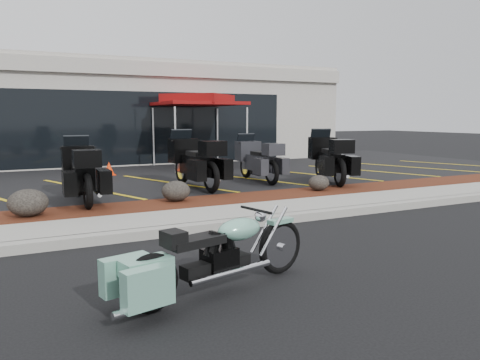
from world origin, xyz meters
TOP-DOWN VIEW (x-y plane):
  - ground at (0.00, 0.00)m, footprint 90.00×90.00m
  - curb at (0.00, 0.90)m, footprint 24.00×0.25m
  - sidewalk at (0.00, 1.60)m, footprint 24.00×1.20m
  - mulch_bed at (0.00, 2.80)m, footprint 24.00×1.20m
  - upper_lot at (0.00, 8.20)m, footprint 26.00×9.60m
  - dealership_building at (0.00, 14.47)m, footprint 18.00×8.16m
  - boulder_left at (-3.64, 2.69)m, footprint 0.68×0.57m
  - boulder_mid at (-0.82, 2.99)m, footprint 0.60×0.50m
  - boulder_right at (2.69, 2.87)m, footprint 0.52×0.43m
  - hero_cruiser at (-0.99, -1.49)m, footprint 2.58×1.23m
  - touring_black_front at (-2.55, 4.60)m, footprint 0.94×2.34m
  - touring_black_mid at (0.16, 5.45)m, footprint 1.07×2.51m
  - touring_grey at (2.19, 5.74)m, footprint 0.93×2.24m
  - touring_black_rear at (4.09, 4.77)m, footprint 1.70×2.61m
  - traffic_cone at (-1.23, 8.17)m, footprint 0.40×0.40m
  - popup_canopy at (2.05, 9.13)m, footprint 3.07×3.07m

SIDE VIEW (x-z plane):
  - ground at x=0.00m, z-range 0.00..0.00m
  - curb at x=0.00m, z-range 0.00..0.15m
  - sidewalk at x=0.00m, z-range 0.00..0.15m
  - upper_lot at x=0.00m, z-range 0.00..0.15m
  - mulch_bed at x=0.00m, z-range 0.00..0.16m
  - boulder_right at x=2.69m, z-range 0.16..0.53m
  - traffic_cone at x=-1.23m, z-range 0.15..0.55m
  - boulder_mid at x=-0.82m, z-range 0.16..0.59m
  - boulder_left at x=-3.64m, z-range 0.16..0.64m
  - hero_cruiser at x=-0.99m, z-range 0.00..0.88m
  - touring_grey at x=2.19m, z-range 0.15..1.43m
  - touring_black_front at x=-2.55m, z-range 0.15..1.50m
  - touring_black_rear at x=4.09m, z-range 0.15..1.57m
  - touring_black_mid at x=0.16m, z-range 0.15..1.58m
  - dealership_building at x=0.00m, z-range 0.01..4.01m
  - popup_canopy at x=2.05m, z-range 1.17..3.69m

